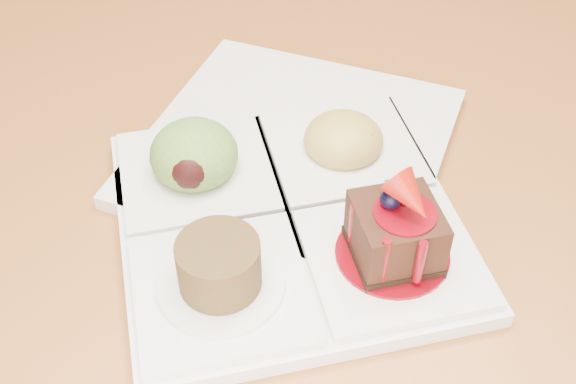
{
  "coord_description": "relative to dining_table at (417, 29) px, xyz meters",
  "views": [
    {
      "loc": [
        -0.13,
        -0.74,
        1.13
      ],
      "look_at": [
        -0.14,
        -0.38,
        0.79
      ],
      "focal_mm": 45.0,
      "sensor_mm": 36.0,
      "label": 1
    }
  ],
  "objects": [
    {
      "name": "ground",
      "position": [
        0.0,
        0.0,
        -0.68
      ],
      "size": [
        6.0,
        6.0,
        0.0
      ],
      "primitive_type": "plane",
      "color": "#4F3316"
    },
    {
      "name": "sampler_plate",
      "position": [
        -0.14,
        -0.38,
        0.09
      ],
      "size": [
        0.29,
        0.29,
        0.09
      ],
      "rotation": [
        0.0,
        0.0,
        0.26
      ],
      "color": "silver",
      "rests_on": "dining_table"
    },
    {
      "name": "second_plate",
      "position": [
        -0.14,
        -0.3,
        0.07
      ],
      "size": [
        0.29,
        0.29,
        0.01
      ],
      "primitive_type": "cube",
      "rotation": [
        0.0,
        0.0,
        -0.34
      ],
      "color": "silver",
      "rests_on": "dining_table"
    },
    {
      "name": "dining_table",
      "position": [
        0.0,
        0.0,
        0.0
      ],
      "size": [
        1.0,
        1.8,
        0.75
      ],
      "color": "#9C5E28",
      "rests_on": "ground"
    }
  ]
}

